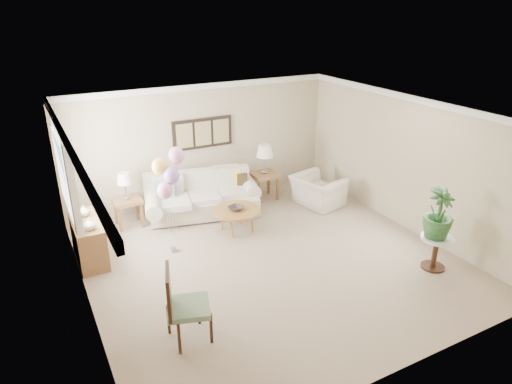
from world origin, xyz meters
TOP-DOWN VIEW (x-y plane):
  - ground_plane at (0.00, 0.00)m, footprint 6.00×6.00m
  - room_shell at (-0.11, 0.09)m, footprint 6.04×6.04m
  - wall_art_triptych at (0.00, 2.96)m, footprint 1.35×0.06m
  - sofa at (-0.34, 2.27)m, footprint 2.65×1.40m
  - end_table_left at (-1.85, 2.45)m, footprint 0.54×0.49m
  - end_table_right at (1.20, 2.38)m, footprint 0.57×0.51m
  - lamp_left at (-1.85, 2.45)m, footprint 0.31×0.31m
  - lamp_right at (1.20, 2.38)m, footprint 0.37×0.37m
  - coffee_table at (-0.04, 1.24)m, footprint 0.92×0.92m
  - decor_bowl at (-0.06, 1.22)m, footprint 0.37×0.37m
  - armchair at (2.07, 1.53)m, footprint 1.08×1.18m
  - side_table at (2.31, -1.52)m, footprint 0.54×0.54m
  - potted_plant at (2.28, -1.49)m, footprint 0.53×0.53m
  - accent_chair at (-2.02, -1.25)m, footprint 0.69×0.69m
  - credenza at (-2.76, 1.50)m, footprint 0.46×1.20m
  - vase_white at (-2.74, 1.13)m, footprint 0.25×0.25m
  - vase_sage at (-2.74, 1.70)m, footprint 0.21×0.21m
  - balloon_cluster at (-1.38, 1.08)m, footprint 0.55×0.45m

SIDE VIEW (x-z plane):
  - ground_plane at x=0.00m, z-range 0.00..0.00m
  - armchair at x=2.07m, z-range 0.00..0.66m
  - sofa at x=-0.34m, z-range -0.10..0.81m
  - credenza at x=-2.76m, z-range 0.00..0.74m
  - coffee_table at x=-0.04m, z-range 0.20..0.66m
  - side_table at x=2.31m, z-range 0.15..0.73m
  - end_table_left at x=-1.85m, z-range 0.20..0.78m
  - decor_bowl at x=-0.06m, z-range 0.46..0.54m
  - end_table_right at x=1.20m, z-range 0.21..0.83m
  - accent_chair at x=-2.02m, z-range 0.02..1.14m
  - vase_sage at x=-2.74m, z-range 0.74..0.93m
  - vase_white at x=-2.74m, z-range 0.74..0.94m
  - lamp_left at x=-1.85m, z-range 0.73..1.27m
  - potted_plant at x=2.28m, z-range 0.58..1.44m
  - lamp_right at x=1.20m, z-range 0.79..1.44m
  - balloon_cluster at x=-1.38m, z-range 0.54..2.47m
  - wall_art_triptych at x=0.00m, z-range 1.23..1.88m
  - room_shell at x=-0.11m, z-range 0.33..2.93m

